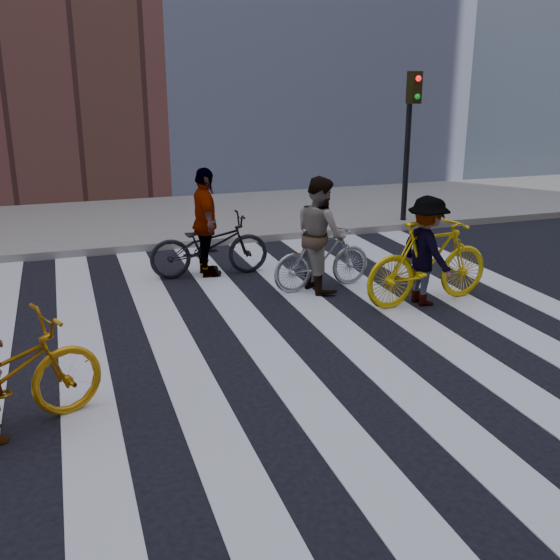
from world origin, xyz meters
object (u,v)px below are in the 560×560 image
traffic_signal (410,123)px  rider_mid (320,234)px  bike_silver_mid (322,258)px  rider_right (426,251)px  bike_yellow_right (429,262)px  bike_dark_rear (209,245)px  rider_rear (206,223)px

traffic_signal → rider_mid: 5.11m
bike_silver_mid → rider_right: size_ratio=1.04×
bike_silver_mid → bike_yellow_right: bike_yellow_right is taller
bike_silver_mid → bike_dark_rear: bike_dark_rear is taller
bike_silver_mid → rider_right: (1.17, -1.13, 0.30)m
traffic_signal → bike_yellow_right: (-2.20, -4.62, -1.65)m
bike_dark_rear → bike_silver_mid: bearing=-128.1°
bike_silver_mid → rider_mid: bearing=83.4°
bike_yellow_right → rider_mid: bearing=42.7°
rider_mid → rider_rear: size_ratio=0.98×
bike_silver_mid → rider_rear: 2.07m
bike_silver_mid → bike_yellow_right: bearing=-139.4°
traffic_signal → bike_dark_rear: 5.69m
bike_silver_mid → rider_right: bearing=-140.6°
rider_right → rider_rear: size_ratio=0.88×
rider_right → traffic_signal: bearing=-31.6°
rider_mid → bike_dark_rear: bearing=42.5°
rider_right → rider_rear: rider_rear is taller
traffic_signal → bike_yellow_right: traffic_signal is taller
rider_mid → rider_rear: bearing=43.4°
bike_yellow_right → rider_rear: 3.69m
bike_silver_mid → rider_rear: rider_rear is taller
bike_yellow_right → rider_rear: (-2.79, 2.40, 0.28)m
bike_dark_rear → rider_rear: rider_rear is taller
rider_right → bike_dark_rear: bearing=42.6°
bike_silver_mid → bike_yellow_right: (1.22, -1.13, 0.13)m
rider_right → rider_rear: 3.65m
traffic_signal → bike_silver_mid: traffic_signal is taller
bike_dark_rear → rider_right: bearing=-129.9°
traffic_signal → bike_yellow_right: 5.38m
bike_yellow_right → bike_dark_rear: 3.65m
traffic_signal → bike_silver_mid: size_ratio=1.98×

